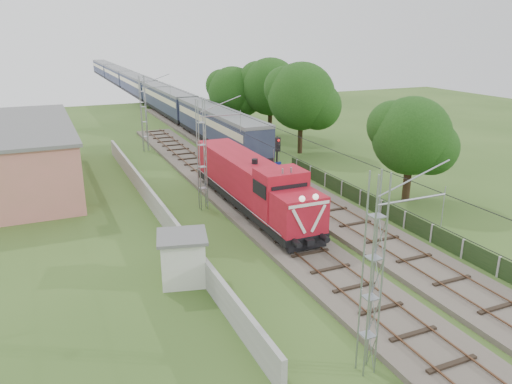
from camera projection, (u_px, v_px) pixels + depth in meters
name	position (u px, v px, depth m)	size (l,w,h in m)	color
ground	(324.00, 269.00, 27.42)	(140.00, 140.00, 0.00)	#334F1D
track_main	(269.00, 223.00, 33.45)	(4.20, 70.00, 0.45)	#6B6054
track_side	(258.00, 168.00, 46.67)	(4.20, 80.00, 0.45)	#6B6054
catenary	(203.00, 155.00, 35.47)	(3.31, 70.00, 8.00)	gray
boundary_wall	(156.00, 206.00, 35.13)	(0.25, 40.00, 1.50)	#9E9E99
station_building	(21.00, 154.00, 41.72)	(8.40, 20.40, 5.22)	#AF705E
fence	(405.00, 220.00, 32.91)	(0.12, 32.00, 1.20)	black
locomotive	(252.00, 183.00, 35.36)	(2.89, 16.53, 4.20)	black
coach_rake	(137.00, 84.00, 95.58)	(3.08, 114.94, 3.55)	black
signal_post	(277.00, 156.00, 37.95)	(0.54, 0.42, 4.89)	black
relay_hut	(183.00, 258.00, 25.78)	(3.04, 3.04, 2.61)	silver
tree_a	(412.00, 137.00, 37.04)	(6.15, 5.86, 7.97)	#372816
tree_b	(302.00, 97.00, 51.43)	(7.33, 6.98, 9.50)	#372816
tree_c	(233.00, 92.00, 61.96)	(6.40, 6.09, 8.29)	#372816
tree_d	(271.00, 87.00, 60.49)	(7.27, 6.92, 9.42)	#372816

